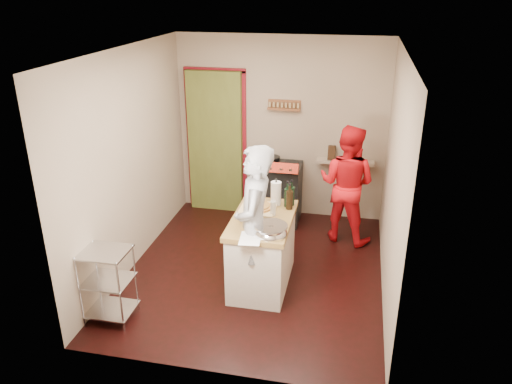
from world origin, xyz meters
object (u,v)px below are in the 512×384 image
wire_shelving (108,281)px  person_red (347,184)px  stove (279,192)px  person_stripe (254,225)px  island (263,249)px

wire_shelving → person_red: bearing=44.9°
stove → person_red: (0.95, -0.35, 0.34)m
wire_shelving → person_stripe: person_stripe is taller
wire_shelving → island: size_ratio=0.66×
wire_shelving → person_red: (2.28, 2.27, 0.35)m
stove → person_stripe: size_ratio=0.57×
stove → person_stripe: 1.98m
wire_shelving → island: bearing=34.2°
wire_shelving → island: (1.41, 0.96, 0.01)m
stove → wire_shelving: (-1.33, -2.62, -0.01)m
wire_shelving → person_stripe: bearing=26.8°
wire_shelving → person_red: 3.24m
stove → wire_shelving: 2.94m
person_red → wire_shelving: bearing=64.4°
stove → person_red: person_red is taller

